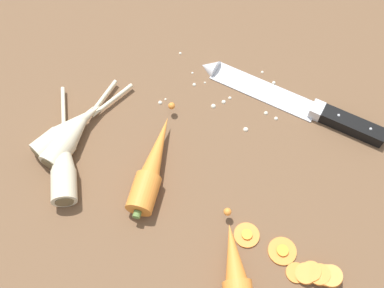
% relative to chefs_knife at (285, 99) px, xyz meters
% --- Properties ---
extents(ground_plane, '(1.20, 0.90, 0.04)m').
position_rel_chefs_knife_xyz_m(ground_plane, '(-0.13, -0.12, -0.03)').
color(ground_plane, brown).
extents(chefs_knife, '(0.35, 0.11, 0.04)m').
position_rel_chefs_knife_xyz_m(chefs_knife, '(0.00, 0.00, 0.00)').
color(chefs_knife, silver).
rests_on(chefs_knife, ground_plane).
extents(whole_carrot, '(0.05, 0.21, 0.04)m').
position_rel_chefs_knife_xyz_m(whole_carrot, '(-0.18, -0.20, 0.01)').
color(whole_carrot, orange).
rests_on(whole_carrot, ground_plane).
extents(whole_carrot_second, '(0.08, 0.16, 0.04)m').
position_rel_chefs_knife_xyz_m(whole_carrot_second, '(-0.01, -0.33, 0.01)').
color(whole_carrot_second, orange).
rests_on(whole_carrot_second, ground_plane).
extents(parsnip_front, '(0.06, 0.20, 0.04)m').
position_rel_chefs_knife_xyz_m(parsnip_front, '(-0.33, -0.18, 0.01)').
color(parsnip_front, beige).
rests_on(parsnip_front, ground_plane).
extents(parsnip_mid_left, '(0.12, 0.21, 0.04)m').
position_rel_chefs_knife_xyz_m(parsnip_mid_left, '(-0.32, -0.23, 0.01)').
color(parsnip_mid_left, beige).
rests_on(parsnip_mid_left, ground_plane).
extents(parsnip_mid_right, '(0.12, 0.19, 0.04)m').
position_rel_chefs_knife_xyz_m(parsnip_mid_right, '(-0.34, -0.18, 0.01)').
color(parsnip_mid_right, beige).
rests_on(parsnip_mid_right, ground_plane).
extents(carrot_slice_stack, '(0.08, 0.04, 0.03)m').
position_rel_chefs_knife_xyz_m(carrot_slice_stack, '(0.10, -0.29, 0.00)').
color(carrot_slice_stack, orange).
rests_on(carrot_slice_stack, ground_plane).
extents(carrot_slice_stray_near, '(0.04, 0.04, 0.01)m').
position_rel_chefs_knife_xyz_m(carrot_slice_stray_near, '(-0.01, -0.26, -0.00)').
color(carrot_slice_stray_near, orange).
rests_on(carrot_slice_stray_near, ground_plane).
extents(carrot_slice_stray_mid, '(0.04, 0.04, 0.01)m').
position_rel_chefs_knife_xyz_m(carrot_slice_stray_mid, '(0.05, -0.27, -0.00)').
color(carrot_slice_stray_mid, orange).
rests_on(carrot_slice_stray_mid, ground_plane).
extents(mince_crumbs, '(0.21, 0.14, 0.01)m').
position_rel_chefs_knife_xyz_m(mince_crumbs, '(-0.10, -0.02, -0.00)').
color(mince_crumbs, silver).
rests_on(mince_crumbs, ground_plane).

